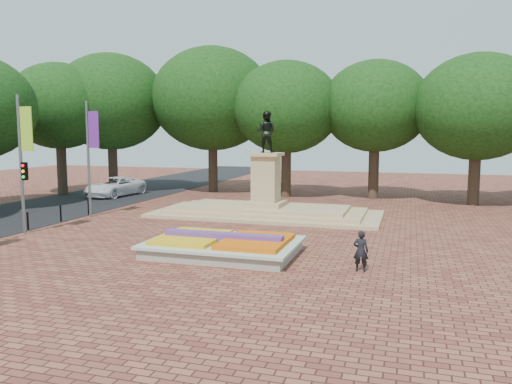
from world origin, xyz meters
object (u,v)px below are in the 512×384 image
flower_bed (224,245)px  monument (266,202)px  van (115,187)px  pedestrian (361,251)px

flower_bed → monument: (-1.03, 10.00, 0.50)m
van → pedestrian: size_ratio=3.59×
monument → van: monument is taller
van → flower_bed: bearing=-39.1°
flower_bed → van: (-15.35, 15.56, 0.39)m
pedestrian → van: bearing=-39.2°
flower_bed → van: van is taller
monument → pedestrian: 12.92m
flower_bed → monument: 10.07m
flower_bed → pedestrian: bearing=-9.5°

